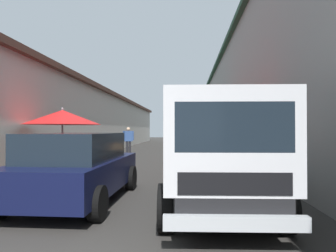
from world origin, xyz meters
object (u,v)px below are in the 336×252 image
Objects in this scene: delivery_truck at (218,158)px; parked_scooter at (209,156)px; fruit_stall_far_left at (213,127)px; hatchback_car at (77,167)px; fruit_stall_near_left at (210,129)px; vendor_by_crates at (128,139)px; fruit_stall_near_right at (215,122)px; fruit_stall_far_right at (62,123)px.

parked_scooter is at bearing -2.81° from delivery_truck.
fruit_stall_far_left is 0.68× the size of hatchback_car.
delivery_truck is 7.34m from parked_scooter.
fruit_stall_near_left is 1.39× the size of vendor_by_crates.
fruit_stall_near_right is 8.49m from hatchback_car.
fruit_stall_near_right is 1.46× the size of vendor_by_crates.
fruit_stall_far_left is at bearing 176.75° from fruit_stall_near_left.
fruit_stall_far_right is 1.49× the size of parked_scooter.
fruit_stall_near_right is 1.00× the size of fruit_stall_far_right.
hatchback_car is (-3.82, 3.18, -0.87)m from fruit_stall_far_left.
vendor_by_crates is (12.62, 4.07, -0.07)m from delivery_truck.
delivery_truck is at bearing -133.29° from fruit_stall_far_right.
vendor_by_crates is at bearing 17.89° from delivery_truck.
parked_scooter is (7.30, -0.36, -0.59)m from delivery_truck.
fruit_stall_far_right is 4.94m from fruit_stall_far_left.
fruit_stall_far_left is at bearing 179.31° from parked_scooter.
fruit_stall_near_right is (-3.13, 0.01, 0.31)m from fruit_stall_near_left.
parked_scooter is (-1.35, 0.36, -1.44)m from fruit_stall_near_right.
fruit_stall_far_right is at bearing 176.51° from vendor_by_crates.
fruit_stall_near_left is 0.47× the size of delivery_truck.
fruit_stall_near_right reaches higher than hatchback_car.
fruit_stall_far_right is 5.92m from parked_scooter.
fruit_stall_near_right is 8.73m from delivery_truck.
hatchback_car is at bearing 161.62° from fruit_stall_near_left.
delivery_truck is (-4.85, 0.33, -0.57)m from fruit_stall_far_left.
fruit_stall_far_right is at bearing 144.62° from fruit_stall_near_left.
hatchback_car is 11.65m from vendor_by_crates.
delivery_truck is (-11.78, 0.72, -0.53)m from fruit_stall_near_left.
fruit_stall_near_left is 1.41× the size of parked_scooter.
parked_scooter is (-4.48, 0.36, -1.12)m from fruit_stall_near_left.
vendor_by_crates is at bearing -3.49° from fruit_stall_far_right.
fruit_stall_near_left is 0.95× the size of fruit_stall_near_right.
fruit_stall_near_right reaches higher than parked_scooter.
fruit_stall_far_right is at bearing 27.80° from hatchback_car.
fruit_stall_far_left is 1.62× the size of parked_scooter.
hatchback_car is (-7.62, 3.56, -1.15)m from fruit_stall_near_right.
fruit_stall_near_left is 0.87× the size of fruit_stall_far_left.
delivery_truck is (-8.65, 0.71, -0.84)m from fruit_stall_near_right.
parked_scooter is (2.99, -4.94, -1.30)m from fruit_stall_far_right.
fruit_stall_far_left is at bearing -83.74° from fruit_stall_far_right.
fruit_stall_near_right is 2.00m from parked_scooter.
fruit_stall_far_left is at bearing -150.45° from vendor_by_crates.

